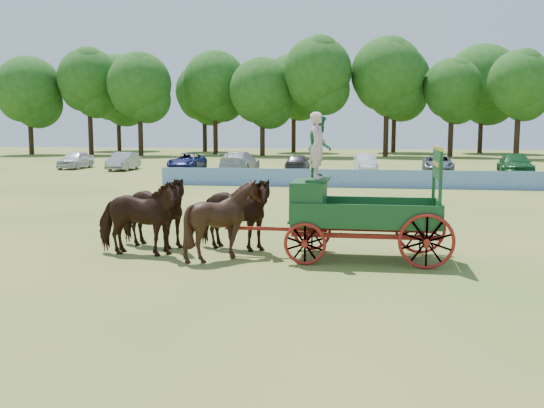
% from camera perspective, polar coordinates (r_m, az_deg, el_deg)
% --- Properties ---
extents(ground, '(160.00, 160.00, 0.00)m').
position_cam_1_polar(ground, '(17.73, 13.85, -4.31)').
color(ground, olive).
rests_on(ground, ground).
extents(horse_lead_left, '(2.49, 1.15, 2.10)m').
position_cam_1_polar(horse_lead_left, '(16.80, -12.52, -1.27)').
color(horse_lead_left, black).
rests_on(horse_lead_left, ground).
extents(horse_lead_right, '(2.69, 1.72, 2.10)m').
position_cam_1_polar(horse_lead_right, '(17.82, -11.22, -0.76)').
color(horse_lead_right, black).
rests_on(horse_lead_right, ground).
extents(horse_wheel_left, '(2.02, 1.82, 2.10)m').
position_cam_1_polar(horse_wheel_left, '(16.08, -4.54, -1.49)').
color(horse_wheel_left, black).
rests_on(horse_wheel_left, ground).
extents(horse_wheel_right, '(2.68, 1.66, 2.10)m').
position_cam_1_polar(horse_wheel_right, '(17.13, -3.67, -0.95)').
color(horse_wheel_right, black).
rests_on(horse_wheel_right, ground).
extents(farm_dray, '(6.00, 2.00, 3.87)m').
position_cam_1_polar(farm_dray, '(16.13, 6.10, 0.91)').
color(farm_dray, '#A72910').
rests_on(farm_dray, ground).
extents(sponsor_banner, '(26.00, 0.08, 1.05)m').
position_cam_1_polar(sponsor_banner, '(35.45, 9.95, 2.35)').
color(sponsor_banner, blue).
rests_on(sponsor_banner, ground).
extents(parked_cars, '(37.26, 6.76, 1.59)m').
position_cam_1_polar(parked_cars, '(47.68, 1.37, 3.95)').
color(parked_cars, silver).
rests_on(parked_cars, ground).
extents(treeline, '(90.09, 23.01, 14.58)m').
position_cam_1_polar(treeline, '(77.94, 6.71, 11.25)').
color(treeline, '#382314').
rests_on(treeline, ground).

